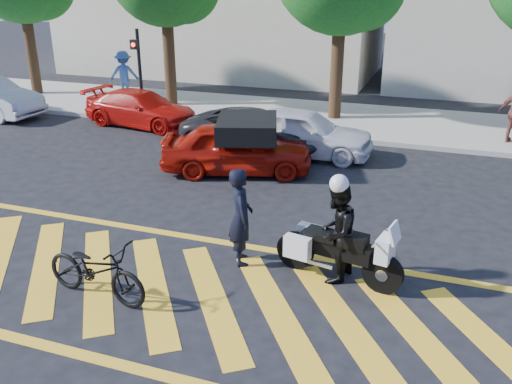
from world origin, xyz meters
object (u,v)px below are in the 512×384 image
(bicycle, at_px, (96,270))
(parked_mid_left, at_px, (256,131))
(police_motorcycle, at_px, (336,250))
(officer_moto, at_px, (336,233))
(officer_bike, at_px, (241,217))
(red_convertible, at_px, (237,148))
(parked_mid_right, at_px, (302,132))
(parked_left, at_px, (141,108))

(bicycle, xyz_separation_m, parked_mid_left, (-0.23, 8.37, 0.10))
(parked_mid_left, bearing_deg, police_motorcycle, -148.31)
(officer_moto, bearing_deg, parked_mid_left, -138.91)
(officer_bike, xyz_separation_m, bicycle, (-1.78, -1.88, -0.40))
(red_convertible, bearing_deg, parked_mid_left, -12.27)
(red_convertible, relative_size, parked_mid_left, 0.90)
(bicycle, distance_m, red_convertible, 6.38)
(officer_bike, distance_m, red_convertible, 4.86)
(bicycle, distance_m, parked_mid_left, 8.37)
(officer_bike, distance_m, bicycle, 2.62)
(bicycle, relative_size, officer_moto, 1.09)
(parked_mid_left, xyz_separation_m, parked_mid_right, (1.41, -0.00, 0.09))
(parked_left, distance_m, parked_mid_right, 6.26)
(bicycle, distance_m, parked_mid_right, 8.45)
(bicycle, height_order, police_motorcycle, bicycle)
(police_motorcycle, xyz_separation_m, parked_mid_right, (-2.34, 6.51, 0.15))
(bicycle, relative_size, red_convertible, 0.49)
(officer_moto, distance_m, red_convertible, 5.76)
(officer_moto, bearing_deg, parked_mid_right, -149.10)
(officer_moto, relative_size, parked_mid_right, 0.43)
(red_convertible, xyz_separation_m, parked_mid_left, (-0.18, 1.99, -0.06))
(bicycle, bearing_deg, red_convertible, 7.21)
(officer_bike, relative_size, parked_mid_right, 0.44)
(officer_bike, distance_m, parked_mid_left, 6.80)
(bicycle, bearing_deg, parked_mid_right, -1.25)
(officer_bike, relative_size, parked_left, 0.43)
(officer_moto, xyz_separation_m, red_convertible, (-3.55, 4.53, -0.21))
(officer_moto, distance_m, parked_mid_right, 6.92)
(police_motorcycle, height_order, parked_mid_right, parked_mid_right)
(police_motorcycle, bearing_deg, officer_bike, -169.32)
(parked_left, bearing_deg, officer_bike, -132.18)
(officer_bike, bearing_deg, police_motorcycle, -118.80)
(police_motorcycle, height_order, red_convertible, red_convertible)
(parked_mid_left, bearing_deg, officer_bike, -161.04)
(parked_left, height_order, parked_mid_left, parked_mid_left)
(officer_bike, height_order, parked_mid_left, officer_bike)
(officer_moto, xyz_separation_m, parked_left, (-8.42, 7.92, -0.28))
(parked_left, bearing_deg, red_convertible, -117.35)
(officer_bike, bearing_deg, parked_mid_left, -10.99)
(police_motorcycle, relative_size, officer_moto, 1.28)
(red_convertible, bearing_deg, parked_mid_right, -49.21)
(officer_bike, distance_m, officer_moto, 1.72)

